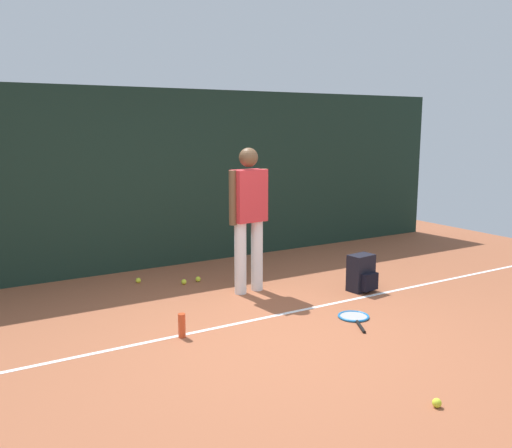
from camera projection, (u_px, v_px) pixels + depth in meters
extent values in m
plane|color=#9E5638|center=(278.00, 334.00, 5.25)|extent=(12.00, 12.00, 0.00)
cube|color=#192D23|center=(158.00, 179.00, 7.56)|extent=(10.00, 0.10, 2.44)
cube|color=white|center=(254.00, 320.00, 5.62)|extent=(9.00, 0.05, 0.00)
cylinder|color=white|center=(240.00, 258.00, 6.44)|extent=(0.14, 0.14, 0.85)
cylinder|color=white|center=(257.00, 255.00, 6.58)|extent=(0.14, 0.14, 0.85)
cube|color=red|center=(249.00, 196.00, 6.39)|extent=(0.42, 0.26, 0.60)
sphere|color=brown|center=(249.00, 157.00, 6.31)|extent=(0.22, 0.22, 0.22)
cylinder|color=brown|center=(233.00, 198.00, 6.26)|extent=(0.09, 0.09, 0.62)
cylinder|color=brown|center=(264.00, 195.00, 6.52)|extent=(0.09, 0.09, 0.62)
cylinder|color=black|center=(361.00, 327.00, 5.40)|extent=(0.17, 0.28, 0.03)
torus|color=#1E72BF|center=(354.00, 316.00, 5.70)|extent=(0.44, 0.44, 0.02)
cylinder|color=#B2B2B2|center=(354.00, 316.00, 5.70)|extent=(0.37, 0.37, 0.00)
cube|color=black|center=(361.00, 273.00, 6.59)|extent=(0.32, 0.23, 0.44)
cube|color=black|center=(370.00, 282.00, 6.50)|extent=(0.23, 0.11, 0.20)
sphere|color=#CCE033|center=(184.00, 282.00, 6.87)|extent=(0.07, 0.07, 0.07)
sphere|color=#CCE033|center=(437.00, 403.00, 3.88)|extent=(0.07, 0.07, 0.07)
sphere|color=#CCE033|center=(138.00, 280.00, 6.94)|extent=(0.07, 0.07, 0.07)
sphere|color=#CCE033|center=(198.00, 279.00, 7.00)|extent=(0.07, 0.07, 0.07)
cylinder|color=#D84C26|center=(182.00, 325.00, 5.15)|extent=(0.07, 0.07, 0.23)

